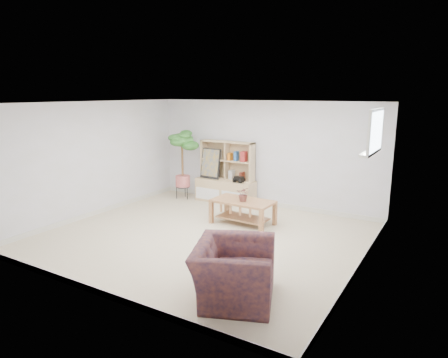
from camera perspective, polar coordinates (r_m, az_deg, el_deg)
The scene contains 14 objects.
floor at distance 7.36m, azimuth -2.89°, elevation -8.23°, with size 5.50×5.00×0.01m, color #BCAF99.
ceiling at distance 6.89m, azimuth -3.11°, elevation 10.81°, with size 5.50×5.00×0.01m, color white.
walls at distance 7.03m, azimuth -3.00°, elevation 0.98°, with size 5.51×5.01×2.40m.
baseboard at distance 7.34m, azimuth -2.89°, elevation -7.86°, with size 5.50×5.00×0.10m, color silver, non-canonical shape.
window at distance 6.44m, azimuth 20.91°, elevation 6.36°, with size 0.10×0.98×0.68m, color silver, non-canonical shape.
window_sill at distance 6.49m, azimuth 20.17°, elevation 3.60°, with size 0.14×1.00×0.04m, color silver.
storage_unit at distance 9.43m, azimuth 0.21°, elevation 0.98°, with size 1.45×0.49×1.45m, color tan, non-canonical shape.
poster at distance 9.57m, azimuth -1.93°, elevation 2.22°, with size 0.52×0.12×0.72m, color #E7AC0B, non-canonical shape.
toy_truck at distance 9.17m, azimuth 2.16°, elevation -0.01°, with size 0.30×0.20×0.16m, color black, non-canonical shape.
coffee_table at distance 7.96m, azimuth 2.70°, elevation -4.75°, with size 1.20×0.65×0.49m, color #94542E, non-canonical shape.
table_plant at distance 7.78m, azimuth 2.84°, elevation -2.15°, with size 0.27×0.23×0.30m, color #235225.
floor_tree at distance 9.78m, azimuth -5.96°, elevation 2.01°, with size 0.62×0.62×1.69m, color #23671F, non-canonical shape.
armchair at distance 5.15m, azimuth 1.40°, elevation -12.57°, with size 1.11×0.97×0.82m, color #171734.
sill_plant at distance 6.60m, azimuth 20.49°, elevation 4.96°, with size 0.14×0.11×0.24m, color #23671F.
Camera 1 is at (3.84, -5.72, 2.57)m, focal length 32.00 mm.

